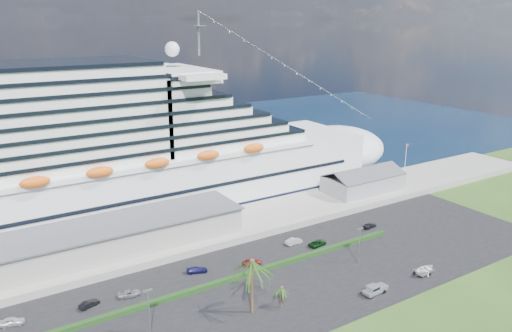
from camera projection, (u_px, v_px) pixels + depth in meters
ground at (309, 307)px, 93.31m from camera, size 420.00×420.00×0.00m
asphalt_lot at (275, 281)px, 102.22m from camera, size 140.00×38.00×0.12m
wharf at (211, 229)px, 125.52m from camera, size 240.00×20.00×1.80m
water at (107, 154)px, 198.81m from camera, size 420.00×160.00×0.02m
cruise_ship at (93, 160)px, 129.51m from camera, size 191.00×38.00×54.00m
terminal_building at (111, 236)px, 111.58m from camera, size 61.00×15.00×6.30m
port_shed at (363, 182)px, 151.10m from camera, size 24.00×12.31×7.37m
flagpole at (405, 161)px, 159.23m from camera, size 1.08×0.16×12.00m
hedge at (230, 279)px, 102.05m from camera, size 88.00×1.10×0.90m
lamp_post_left at (149, 306)px, 83.98m from camera, size 1.60×0.35×8.27m
lamp_post_right at (359, 241)px, 108.51m from camera, size 1.60×0.35×8.27m
palm_tall at (252, 268)px, 88.84m from camera, size 8.82×8.82×11.13m
palm_short at (282, 290)px, 92.00m from camera, size 3.53×3.53×4.56m
parked_car_0 at (12, 321)px, 87.39m from camera, size 4.51×2.68×1.44m
parked_car_1 at (89, 304)px, 92.92m from camera, size 4.13×2.54×1.29m
parked_car_2 at (129, 293)px, 96.49m from camera, size 4.68×2.71×1.23m
parked_car_3 at (197, 270)px, 105.55m from camera, size 4.81×3.23×1.29m
parked_car_4 at (252, 262)px, 108.81m from camera, size 4.53×2.49×1.46m
parked_car_5 at (294, 241)px, 118.92m from camera, size 4.36×1.52×1.44m
parked_car_6 at (318, 243)px, 118.02m from camera, size 5.01×2.83×1.32m
parked_car_7 at (369, 226)px, 128.15m from camera, size 4.47×2.27×1.24m
pickup_truck at (375, 289)px, 97.24m from camera, size 5.48×2.28×1.90m
boat_trailer at (425, 270)px, 104.64m from camera, size 6.07×4.29×1.70m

